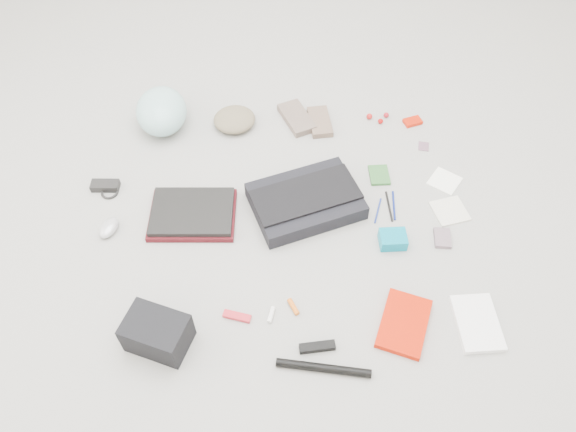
{
  "coord_description": "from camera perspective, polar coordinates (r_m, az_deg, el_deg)",
  "views": [
    {
      "loc": [
        -0.1,
        -1.34,
        1.8
      ],
      "look_at": [
        0.0,
        0.0,
        0.05
      ],
      "focal_mm": 35.0,
      "sensor_mm": 36.0,
      "label": 1
    }
  ],
  "objects": [
    {
      "name": "mouse",
      "position": [
        2.32,
        -17.75,
        -1.15
      ],
      "size": [
        0.1,
        0.12,
        0.04
      ],
      "primitive_type": "ellipsoid",
      "rotation": [
        0.0,
        0.0,
        -0.41
      ],
      "color": "#ABACB2",
      "rests_on": "ground_plane"
    },
    {
      "name": "messenger_bag",
      "position": [
        2.27,
        1.81,
        1.52
      ],
      "size": [
        0.49,
        0.41,
        0.07
      ],
      "primitive_type": "cube",
      "rotation": [
        0.0,
        0.0,
        0.29
      ],
      "color": "black",
      "rests_on": "ground_plane"
    },
    {
      "name": "u_lock",
      "position": [
        1.97,
        2.99,
        -13.14
      ],
      "size": [
        0.13,
        0.04,
        0.02
      ],
      "primitive_type": "cube",
      "rotation": [
        0.0,
        0.0,
        0.05
      ],
      "color": "black",
      "rests_on": "ground_plane"
    },
    {
      "name": "accordion_wallet",
      "position": [
        2.21,
        10.6,
        -2.35
      ],
      "size": [
        0.1,
        0.08,
        0.05
      ],
      "primitive_type": "cube",
      "rotation": [
        0.0,
        0.0,
        -0.02
      ],
      "color": "#0284A6",
      "rests_on": "ground_plane"
    },
    {
      "name": "ground_plane",
      "position": [
        2.25,
        0.0,
        -0.78
      ],
      "size": [
        4.0,
        4.0,
        0.0
      ],
      "primitive_type": "plane",
      "color": "gray"
    },
    {
      "name": "power_brick",
      "position": [
        2.47,
        -18.07,
        2.95
      ],
      "size": [
        0.12,
        0.06,
        0.03
      ],
      "primitive_type": "cube",
      "rotation": [
        0.0,
        0.0,
        -0.09
      ],
      "color": "black",
      "rests_on": "ground_plane"
    },
    {
      "name": "bike_pump",
      "position": [
        1.93,
        3.62,
        -15.16
      ],
      "size": [
        0.32,
        0.09,
        0.03
      ],
      "primitive_type": "cylinder",
      "rotation": [
        0.0,
        1.57,
        -0.21
      ],
      "color": "black",
      "rests_on": "ground_plane"
    },
    {
      "name": "toiletry_tube_orange",
      "position": [
        2.04,
        0.54,
        -9.2
      ],
      "size": [
        0.04,
        0.07,
        0.02
      ],
      "primitive_type": "cylinder",
      "rotation": [
        1.57,
        0.0,
        0.39
      ],
      "color": "orange",
      "rests_on": "ground_plane"
    },
    {
      "name": "book_white",
      "position": [
        2.11,
        18.66,
        -10.27
      ],
      "size": [
        0.15,
        0.22,
        0.02
      ],
      "primitive_type": "cube",
      "rotation": [
        0.0,
        0.0,
        -0.01
      ],
      "color": "white",
      "rests_on": "ground_plane"
    },
    {
      "name": "multitool",
      "position": [
        2.03,
        -5.2,
        -10.11
      ],
      "size": [
        0.1,
        0.06,
        0.02
      ],
      "primitive_type": "cube",
      "rotation": [
        0.0,
        0.0,
        -0.33
      ],
      "color": "red",
      "rests_on": "ground_plane"
    },
    {
      "name": "laptop_sleeve",
      "position": [
        2.29,
        -9.64,
        0.1
      ],
      "size": [
        0.36,
        0.28,
        0.02
      ],
      "primitive_type": "cube",
      "rotation": [
        0.0,
        0.0,
        -0.08
      ],
      "color": "#500F16",
      "rests_on": "ground_plane"
    },
    {
      "name": "card_deck",
      "position": [
        2.28,
        15.41,
        -2.18
      ],
      "size": [
        0.08,
        0.1,
        0.02
      ],
      "primitive_type": "cube",
      "rotation": [
        0.0,
        0.0,
        -0.16
      ],
      "color": "slate",
      "rests_on": "ground_plane"
    },
    {
      "name": "pen_navy",
      "position": [
        2.34,
        10.7,
        1.06
      ],
      "size": [
        0.03,
        0.15,
        0.01
      ],
      "primitive_type": "cylinder",
      "rotation": [
        1.57,
        0.0,
        -0.13
      ],
      "color": "navy",
      "rests_on": "ground_plane"
    },
    {
      "name": "bag_flap",
      "position": [
        2.24,
        1.83,
        2.18
      ],
      "size": [
        0.46,
        0.31,
        0.01
      ],
      "primitive_type": "cube",
      "rotation": [
        0.0,
        0.0,
        0.29
      ],
      "color": "black",
      "rests_on": "messenger_bag"
    },
    {
      "name": "mitten_left",
      "position": [
        2.64,
        0.89,
        9.93
      ],
      "size": [
        0.17,
        0.24,
        0.03
      ],
      "primitive_type": "cube",
      "rotation": [
        0.0,
        0.0,
        0.35
      ],
      "color": "#6E5C53",
      "rests_on": "ground_plane"
    },
    {
      "name": "toiletry_tube_white",
      "position": [
        2.02,
        -1.73,
        -9.99
      ],
      "size": [
        0.03,
        0.06,
        0.02
      ],
      "primitive_type": "cylinder",
      "rotation": [
        1.57,
        0.0,
        -0.31
      ],
      "color": "white",
      "rests_on": "ground_plane"
    },
    {
      "name": "napkin_top",
      "position": [
        2.48,
        15.62,
        3.44
      ],
      "size": [
        0.16,
        0.16,
        0.01
      ],
      "primitive_type": "cube",
      "rotation": [
        0.0,
        0.0,
        0.88
      ],
      "color": "white",
      "rests_on": "ground_plane"
    },
    {
      "name": "lollipop_a",
      "position": [
        2.68,
        8.26,
        9.99
      ],
      "size": [
        0.03,
        0.03,
        0.03
      ],
      "primitive_type": "sphere",
      "rotation": [
        0.0,
        0.0,
        0.0
      ],
      "color": "#B21715",
      "rests_on": "ground_plane"
    },
    {
      "name": "lollipop_b",
      "position": [
        2.66,
        9.38,
        9.48
      ],
      "size": [
        0.03,
        0.03,
        0.02
      ],
      "primitive_type": "sphere",
      "rotation": [
        0.0,
        0.0,
        -0.02
      ],
      "color": "#A30707",
      "rests_on": "ground_plane"
    },
    {
      "name": "cable_coil",
      "position": [
        2.46,
        -17.66,
        2.3
      ],
      "size": [
        0.09,
        0.09,
        0.01
      ],
      "primitive_type": "torus",
      "rotation": [
        0.0,
        0.0,
        -0.37
      ],
      "color": "black",
      "rests_on": "ground_plane"
    },
    {
      "name": "laptop",
      "position": [
        2.27,
        -9.72,
        0.45
      ],
      "size": [
        0.34,
        0.26,
        0.02
      ],
      "primitive_type": "cube",
      "rotation": [
        0.0,
        0.0,
        -0.08
      ],
      "color": "black",
      "rests_on": "laptop_sleeve"
    },
    {
      "name": "mitten_right",
      "position": [
        2.63,
        3.25,
        9.53
      ],
      "size": [
        0.1,
        0.19,
        0.03
      ],
      "primitive_type": "cube",
      "rotation": [
        0.0,
        0.0,
        0.06
      ],
      "color": "#745D4D",
      "rests_on": "ground_plane"
    },
    {
      "name": "bike_helmet",
      "position": [
        2.63,
        -12.73,
        10.35
      ],
      "size": [
        0.24,
        0.3,
        0.17
      ],
      "primitive_type": "ellipsoid",
      "rotation": [
        0.0,
        0.0,
        0.05
      ],
      "color": "#A0D7D8",
      "rests_on": "ground_plane"
    },
    {
      "name": "napkin_bottom",
      "position": [
        2.37,
        16.11,
        0.49
      ],
      "size": [
        0.15,
        0.15,
        0.01
      ],
      "primitive_type": "cube",
      "rotation": [
        0.0,
        0.0,
        0.19
      ],
      "color": "beige",
      "rests_on": "ground_plane"
    },
    {
      "name": "beanie",
      "position": [
        2.62,
        -5.46,
        9.74
      ],
      "size": [
        0.22,
        0.21,
        0.07
      ],
      "primitive_type": "ellipsoid",
      "rotation": [
        0.0,
        0.0,
        0.18
      ],
      "color": "#72674F",
      "rests_on": "ground_plane"
    },
    {
      "name": "book_red",
      "position": [
        2.04,
        11.69,
        -10.64
      ],
      "size": [
        0.24,
        0.28,
        0.02
      ],
      "primitive_type": "cube",
      "rotation": [
        0.0,
        0.0,
        -0.42
      ],
      "color": "red",
      "rests_on": "ground_plane"
    },
    {
      "name": "notepad",
      "position": [
        2.44,
        9.25,
        4.13
      ],
      "size": [
        0.08,
        0.11,
        0.01
      ],
      "primitive_type": "cube",
      "rotation": [
        0.0,
        0.0,
        -0.02
      ],
      "color": "#2D622B",
      "rests_on": "ground_plane"
    },
    {
      "name": "altoids_tin",
      "position": [
        2.7,
        12.54,
        9.35
      ],
      "size": [
        0.09,
        0.07,
        0.02
      ],
      "primitive_type": "cube",
      "rotation": [
        0.0,
        0.0,
        0.27
      ],
      "color": "red",
      "rests_on": "ground_plane"
    },
    {
      "name": "stamp_sheet",
      "position": [
        2.6,
        13.61,
        6.89
      ],
      "size": [
        0.06,
        0.06,
        0.0
      ],
      "primitive_type": "cube",
      "rotation": [
        0.0,
        0.0,
        -0.26
      ],
      "color": "#765366",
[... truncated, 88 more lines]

